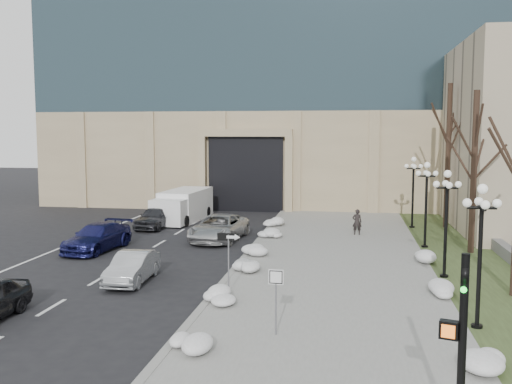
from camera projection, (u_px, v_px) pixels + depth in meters
The scene contains 29 objects.
sidewalk at pixel (334, 266), 27.02m from camera, with size 9.00×40.00×0.12m, color gray.
curb at pixel (241, 262), 27.74m from camera, with size 0.30×40.00×0.14m, color gray.
grass_strip at pixel (477, 271), 25.98m from camera, with size 4.00×40.00×0.10m, color #354221.
stone_wall at pixel (512, 257), 27.59m from camera, with size 0.50×30.00×0.70m, color slate.
office_tower at pixel (287, 6), 54.98m from camera, with size 40.00×24.70×36.00m.
car_b at pixel (132, 267), 24.23m from camera, with size 1.36×3.90×1.29m, color #ABAFB3.
car_c at pixel (97, 237), 30.71m from camera, with size 2.01×4.95×1.44m, color #16184E.
car_d at pixel (219, 228), 33.58m from camera, with size 2.51×5.44×1.51m, color #B7B7B7.
car_e at pixel (156, 217), 37.84m from camera, with size 1.73×4.30×1.46m, color #2D2E32.
pedestrian at pixel (357, 222), 34.71m from camera, with size 0.57×0.38×1.57m, color black.
box_truck at pixel (183, 206), 40.93m from camera, with size 2.84×6.98×2.17m.
one_way_sign at pixel (232, 244), 22.13m from camera, with size 0.91×0.24×2.47m.
keep_sign at pixel (276, 288), 17.53m from camera, with size 0.47×0.07×2.18m.
traffic_signal at pixel (460, 358), 11.04m from camera, with size 0.70×0.92×4.09m.
snow_clump_b at pixel (184, 346), 16.26m from camera, with size 1.10×1.60×0.36m, color white.
snow_clump_c at pixel (220, 297), 21.07m from camera, with size 1.10×1.60×0.36m, color white.
snow_clump_d at pixel (244, 268), 25.62m from camera, with size 1.10×1.60×0.36m, color white.
snow_clump_e at pixel (255, 251), 29.23m from camera, with size 1.10×1.60×0.36m, color white.
snow_clump_f at pixel (270, 235), 33.59m from camera, with size 1.10×1.60×0.36m, color white.
snow_clump_g at pixel (275, 223), 38.21m from camera, with size 1.10×1.60×0.36m, color white.
snow_clump_h at pixel (475, 357), 15.45m from camera, with size 1.10×1.60×0.36m, color white.
snow_clump_i at pixel (434, 291), 21.90m from camera, with size 1.10×1.60×0.36m, color white.
snow_clump_j at pixel (418, 257), 27.77m from camera, with size 1.10×1.60×0.36m, color white.
lamppost_a at pixel (481, 237), 18.08m from camera, with size 1.18×1.18×4.76m.
lamppost_b at pixel (446, 209), 24.46m from camera, with size 1.18×1.18×4.76m.
lamppost_c at pixel (426, 193), 30.84m from camera, with size 1.18×1.18×4.76m.
lamppost_d at pixel (413, 183), 37.22m from camera, with size 1.18×1.18×4.76m.
tree_mid at pixel (475, 149), 29.24m from camera, with size 3.20×3.20×8.50m.
tree_far at pixel (449, 135), 37.03m from camera, with size 3.20×3.20×9.50m.
Camera 1 is at (4.13, -12.74, 6.40)m, focal length 40.00 mm.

